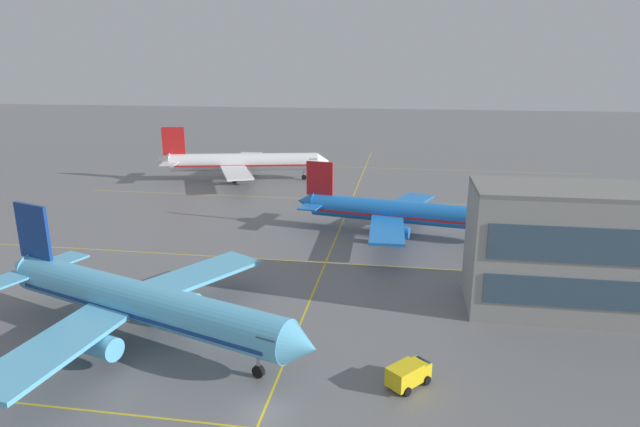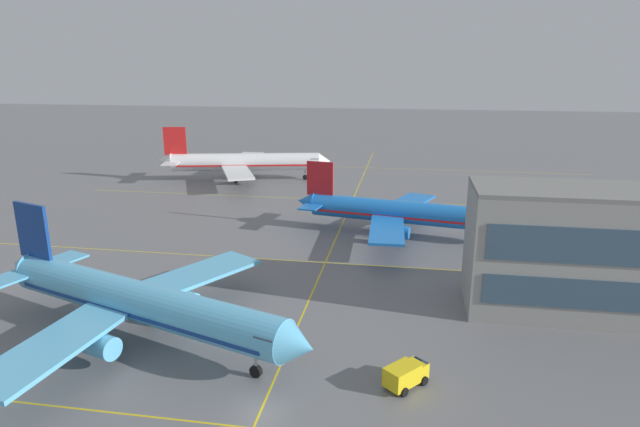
% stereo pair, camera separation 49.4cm
% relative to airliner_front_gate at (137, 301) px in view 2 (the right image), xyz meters
% --- Properties ---
extents(ground_plane, '(600.00, 600.00, 0.00)m').
position_rel_airliner_front_gate_xyz_m(ground_plane, '(15.22, -9.47, -4.25)').
color(ground_plane, slate).
extents(airliner_front_gate, '(38.95, 33.32, 12.44)m').
position_rel_airliner_front_gate_xyz_m(airliner_front_gate, '(0.00, 0.00, 0.00)').
color(airliner_front_gate, '#5BB7E5').
rests_on(airliner_front_gate, ground).
extents(airliner_second_row, '(36.42, 31.02, 11.35)m').
position_rel_airliner_front_gate_xyz_m(airliner_second_row, '(25.38, 39.06, -0.37)').
color(airliner_second_row, blue).
rests_on(airliner_second_row, ground).
extents(airliner_third_row, '(41.04, 34.85, 12.84)m').
position_rel_airliner_front_gate_xyz_m(airliner_third_row, '(-12.57, 75.93, 0.14)').
color(airliner_third_row, white).
rests_on(airliner_third_row, ground).
extents(taxiway_markings, '(115.29, 158.86, 0.01)m').
position_rel_airliner_front_gate_xyz_m(taxiway_markings, '(15.22, 42.69, -4.24)').
color(taxiway_markings, yellow).
rests_on(taxiway_markings, ground).
extents(service_truck_catering, '(4.08, 4.31, 2.10)m').
position_rel_airliner_front_gate_xyz_m(service_truck_catering, '(26.78, -3.80, -3.07)').
color(service_truck_catering, yellow).
rests_on(service_truck_catering, ground).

